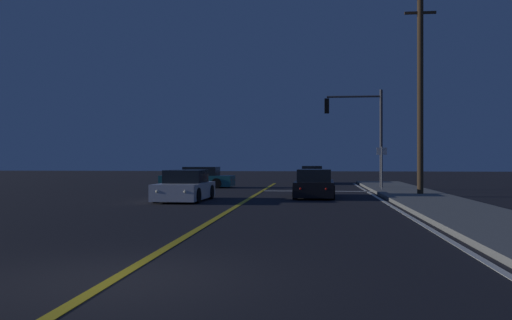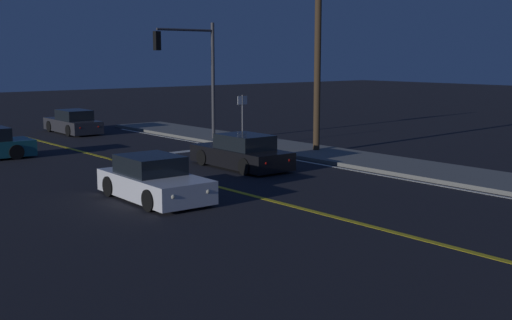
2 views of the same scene
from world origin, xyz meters
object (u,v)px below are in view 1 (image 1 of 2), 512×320
car_parked_curb_charcoal (312,176)px  traffic_signal_near_right (361,124)px  utility_pole_right (420,86)px  street_sign_corner (382,162)px  car_side_waiting_black (314,185)px  car_distant_tail_teal (198,179)px  car_following_oncoming_white (185,187)px

car_parked_curb_charcoal → traffic_signal_near_right: bearing=-68.3°
utility_pole_right → street_sign_corner: size_ratio=4.10×
traffic_signal_near_right → street_sign_corner: 3.73m
car_side_waiting_black → utility_pole_right: 7.07m
utility_pole_right → car_parked_curb_charcoal: bearing=110.1°
car_parked_curb_charcoal → car_side_waiting_black: (0.14, -15.39, 0.00)m
traffic_signal_near_right → street_sign_corner: bearing=107.6°
car_distant_tail_teal → street_sign_corner: street_sign_corner is taller
car_following_oncoming_white → car_side_waiting_black: size_ratio=0.92×
car_distant_tail_teal → car_parked_curb_charcoal: bearing=-45.0°
car_distant_tail_teal → traffic_signal_near_right: bearing=-94.2°
street_sign_corner → car_following_oncoming_white: bearing=-141.4°
car_side_waiting_black → traffic_signal_near_right: size_ratio=0.77×
car_following_oncoming_white → street_sign_corner: 11.99m
car_parked_curb_charcoal → car_following_oncoming_white: 18.98m
car_distant_tail_teal → traffic_signal_near_right: traffic_signal_near_right is taller
traffic_signal_near_right → car_distant_tail_teal: bearing=-6.4°
car_following_oncoming_white → car_side_waiting_black: 6.28m
car_parked_curb_charcoal → car_following_oncoming_white: bearing=-105.5°
car_side_waiting_black → car_parked_curb_charcoal: bearing=91.7°
car_following_oncoming_white → traffic_signal_near_right: size_ratio=0.70×
car_side_waiting_black → utility_pole_right: utility_pole_right is taller
utility_pole_right → car_side_waiting_black: bearing=-168.8°
utility_pole_right → traffic_signal_near_right: bearing=109.6°
car_parked_curb_charcoal → traffic_signal_near_right: (2.97, -7.93, 3.40)m
car_following_oncoming_white → car_parked_curb_charcoal: bearing=-105.2°
car_distant_tail_teal → utility_pole_right: (12.56, -7.60, 4.79)m
traffic_signal_near_right → street_sign_corner: traffic_signal_near_right is taller
car_side_waiting_black → street_sign_corner: bearing=52.6°
car_parked_curb_charcoal → traffic_signal_near_right: 9.13m
street_sign_corner → car_parked_curb_charcoal: bearing=109.8°
car_parked_curb_charcoal → car_side_waiting_black: size_ratio=1.01×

